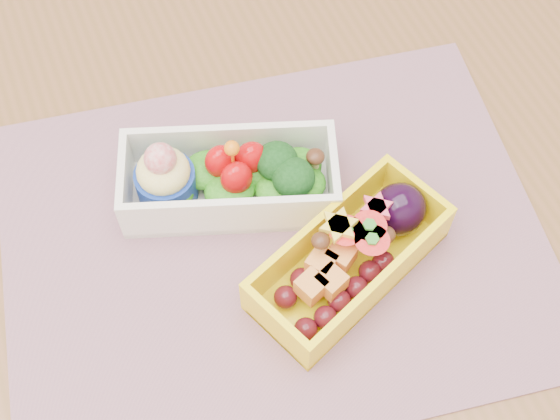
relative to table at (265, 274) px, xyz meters
name	(u,v)px	position (x,y,z in m)	size (l,w,h in m)	color
table	(265,274)	(0.00, 0.00, 0.00)	(1.20, 0.80, 0.75)	brown
placemat	(274,240)	(0.00, -0.02, 0.10)	(0.46, 0.35, 0.00)	#926569
bento_white	(228,179)	(-0.02, 0.04, 0.13)	(0.20, 0.14, 0.08)	white
bento_yellow	(353,254)	(0.05, -0.07, 0.13)	(0.19, 0.14, 0.06)	yellow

